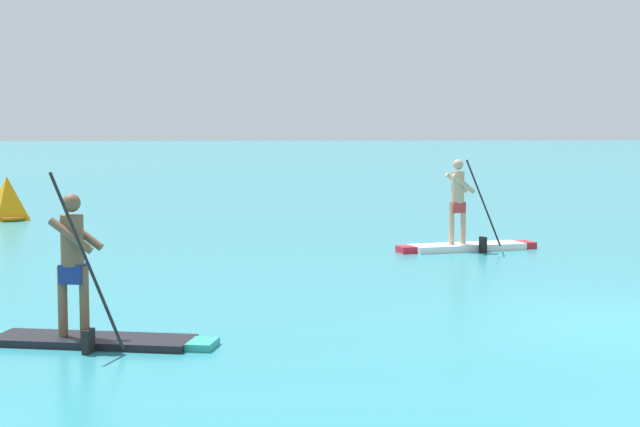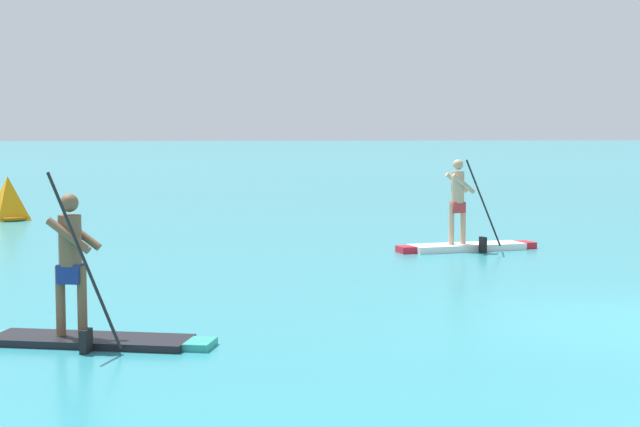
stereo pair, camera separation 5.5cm
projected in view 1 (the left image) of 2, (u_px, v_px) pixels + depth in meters
paddleboarder_near_left at (86, 308)px, 11.08m from camera, size 2.86×1.29×2.04m
paddleboarder_mid_center at (465, 233)px, 19.78m from camera, size 3.00×1.12×1.87m
race_marker_buoy at (7, 201)px, 26.40m from camera, size 1.14×1.14×1.19m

